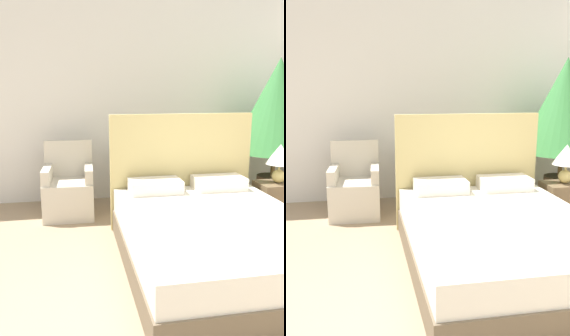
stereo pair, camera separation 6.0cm
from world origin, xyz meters
The scene contains 7 objects.
wall_back centered at (0.00, 3.60, 1.45)m, with size 10.00×0.06×2.90m.
bed centered at (0.22, 1.29, 0.28)m, with size 1.67×2.22×1.33m.
armchair_near_window_left centered at (-1.08, 2.89, 0.30)m, with size 0.65×0.65×0.94m.
armchair_near_window_right centered at (-0.11, 2.89, 0.30)m, with size 0.65×0.66×0.94m.
potted_palm centered at (1.73, 2.88, 1.33)m, with size 1.18×1.18×2.01m.
nightstand centered at (1.35, 2.08, 0.26)m, with size 0.49×0.37×0.52m.
table_lamp centered at (1.35, 2.08, 0.83)m, with size 0.32×0.32×0.46m.
Camera 1 is at (-1.03, -1.80, 1.64)m, focal length 40.00 mm.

